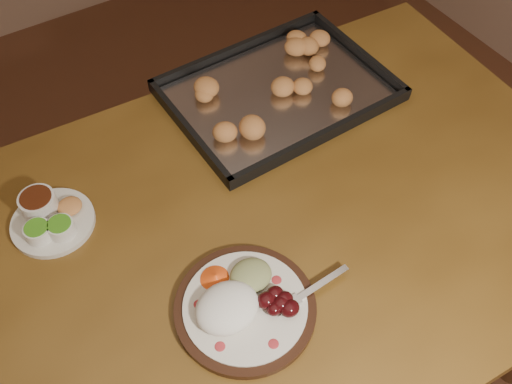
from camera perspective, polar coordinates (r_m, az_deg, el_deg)
dining_table at (r=1.19m, az=-1.15°, el=-6.60°), size 1.54×0.98×0.75m
dinner_plate at (r=1.01m, az=-1.39°, el=-11.12°), size 0.32×0.25×0.06m
condiment_saucer at (r=1.17m, az=-19.99°, el=-2.42°), size 0.16×0.16×0.05m
baking_tray at (r=1.35m, az=2.22°, el=10.17°), size 0.50×0.38×0.05m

